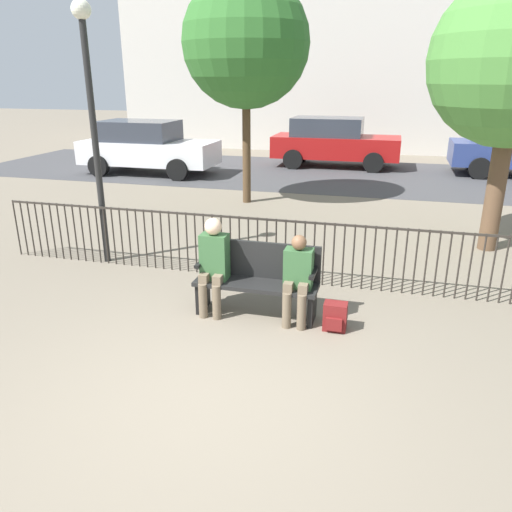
{
  "coord_description": "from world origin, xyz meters",
  "views": [
    {
      "loc": [
        1.49,
        -3.68,
        2.85
      ],
      "look_at": [
        0.0,
        1.87,
        0.8
      ],
      "focal_mm": 35.0,
      "sensor_mm": 36.0,
      "label": 1
    }
  ],
  "objects_px": {
    "seated_person_0": "(213,261)",
    "tree_0": "(246,43)",
    "parked_car_2": "(333,141)",
    "seated_person_1": "(298,275)",
    "backpack": "(335,317)",
    "parked_car_0": "(146,146)",
    "park_bench": "(258,277)",
    "lamp_post": "(91,99)"
  },
  "relations": [
    {
      "from": "tree_0",
      "to": "lamp_post",
      "type": "height_order",
      "value": "tree_0"
    },
    {
      "from": "park_bench",
      "to": "tree_0",
      "type": "xyz_separation_m",
      "value": [
        -1.82,
        5.83,
        3.1
      ]
    },
    {
      "from": "seated_person_0",
      "to": "backpack",
      "type": "height_order",
      "value": "seated_person_0"
    },
    {
      "from": "backpack",
      "to": "lamp_post",
      "type": "height_order",
      "value": "lamp_post"
    },
    {
      "from": "park_bench",
      "to": "seated_person_0",
      "type": "bearing_deg",
      "value": -166.97
    },
    {
      "from": "lamp_post",
      "to": "parked_car_0",
      "type": "distance_m",
      "value": 8.29
    },
    {
      "from": "lamp_post",
      "to": "parked_car_2",
      "type": "relative_size",
      "value": 0.93
    },
    {
      "from": "lamp_post",
      "to": "parked_car_2",
      "type": "xyz_separation_m",
      "value": [
        2.46,
        10.38,
        -1.72
      ]
    },
    {
      "from": "tree_0",
      "to": "parked_car_2",
      "type": "xyz_separation_m",
      "value": [
        1.39,
        5.78,
        -2.74
      ]
    },
    {
      "from": "parked_car_0",
      "to": "parked_car_2",
      "type": "bearing_deg",
      "value": 27.47
    },
    {
      "from": "seated_person_0",
      "to": "tree_0",
      "type": "height_order",
      "value": "tree_0"
    },
    {
      "from": "park_bench",
      "to": "lamp_post",
      "type": "xyz_separation_m",
      "value": [
        -2.9,
        1.22,
        2.07
      ]
    },
    {
      "from": "lamp_post",
      "to": "parked_car_0",
      "type": "bearing_deg",
      "value": 111.89
    },
    {
      "from": "backpack",
      "to": "tree_0",
      "type": "distance_m",
      "value": 7.49
    },
    {
      "from": "park_bench",
      "to": "seated_person_0",
      "type": "distance_m",
      "value": 0.59
    },
    {
      "from": "backpack",
      "to": "tree_0",
      "type": "bearing_deg",
      "value": 115.13
    },
    {
      "from": "tree_0",
      "to": "parked_car_0",
      "type": "height_order",
      "value": "tree_0"
    },
    {
      "from": "parked_car_2",
      "to": "lamp_post",
      "type": "bearing_deg",
      "value": -103.35
    },
    {
      "from": "seated_person_1",
      "to": "park_bench",
      "type": "bearing_deg",
      "value": 166.03
    },
    {
      "from": "seated_person_0",
      "to": "parked_car_0",
      "type": "bearing_deg",
      "value": 121.24
    },
    {
      "from": "seated_person_0",
      "to": "parked_car_0",
      "type": "relative_size",
      "value": 0.3
    },
    {
      "from": "seated_person_0",
      "to": "lamp_post",
      "type": "relative_size",
      "value": 0.32
    },
    {
      "from": "tree_0",
      "to": "parked_car_0",
      "type": "distance_m",
      "value": 5.73
    },
    {
      "from": "park_bench",
      "to": "lamp_post",
      "type": "bearing_deg",
      "value": 157.1
    },
    {
      "from": "seated_person_0",
      "to": "lamp_post",
      "type": "xyz_separation_m",
      "value": [
        -2.36,
        1.35,
        1.86
      ]
    },
    {
      "from": "park_bench",
      "to": "lamp_post",
      "type": "height_order",
      "value": "lamp_post"
    },
    {
      "from": "seated_person_0",
      "to": "backpack",
      "type": "xyz_separation_m",
      "value": [
        1.55,
        -0.09,
        -0.53
      ]
    },
    {
      "from": "park_bench",
      "to": "seated_person_0",
      "type": "height_order",
      "value": "seated_person_0"
    },
    {
      "from": "park_bench",
      "to": "parked_car_2",
      "type": "distance_m",
      "value": 11.61
    },
    {
      "from": "backpack",
      "to": "lamp_post",
      "type": "bearing_deg",
      "value": 159.86
    },
    {
      "from": "park_bench",
      "to": "seated_person_1",
      "type": "relative_size",
      "value": 1.39
    },
    {
      "from": "park_bench",
      "to": "tree_0",
      "type": "distance_m",
      "value": 6.84
    },
    {
      "from": "backpack",
      "to": "parked_car_0",
      "type": "distance_m",
      "value": 11.35
    },
    {
      "from": "seated_person_1",
      "to": "lamp_post",
      "type": "xyz_separation_m",
      "value": [
        -3.43,
        1.36,
        1.94
      ]
    },
    {
      "from": "parked_car_0",
      "to": "park_bench",
      "type": "bearing_deg",
      "value": -55.92
    },
    {
      "from": "parked_car_2",
      "to": "seated_person_1",
      "type": "bearing_deg",
      "value": -85.31
    },
    {
      "from": "park_bench",
      "to": "lamp_post",
      "type": "distance_m",
      "value": 3.76
    },
    {
      "from": "seated_person_1",
      "to": "parked_car_0",
      "type": "xyz_separation_m",
      "value": [
        -6.45,
        8.88,
        0.22
      ]
    },
    {
      "from": "park_bench",
      "to": "backpack",
      "type": "bearing_deg",
      "value": -11.73
    },
    {
      "from": "seated_person_0",
      "to": "tree_0",
      "type": "xyz_separation_m",
      "value": [
        -1.28,
        5.95,
        2.88
      ]
    },
    {
      "from": "park_bench",
      "to": "backpack",
      "type": "relative_size",
      "value": 4.5
    },
    {
      "from": "park_bench",
      "to": "parked_car_0",
      "type": "height_order",
      "value": "parked_car_0"
    }
  ]
}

